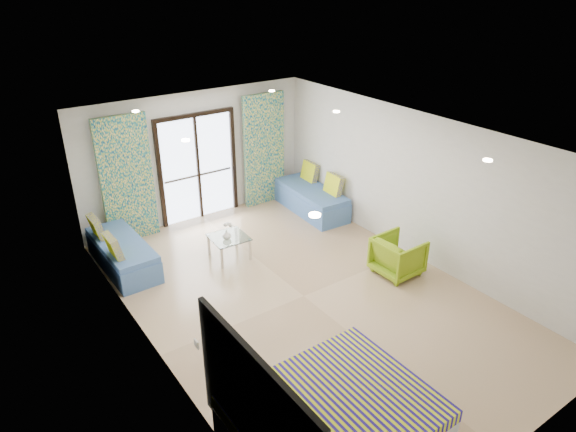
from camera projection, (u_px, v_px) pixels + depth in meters
floor at (304, 296)px, 8.46m from camera, size 5.00×7.50×0.01m
ceiling at (306, 138)px, 7.29m from camera, size 5.00×7.50×0.01m
wall_back at (197, 157)px, 10.63m from camera, size 5.00×0.01×2.70m
wall_front at (530, 361)px, 5.12m from camera, size 5.00×0.01×2.70m
wall_left at (149, 273)px, 6.58m from camera, size 0.01×7.50×2.70m
wall_right at (417, 187)px, 9.17m from camera, size 0.01×7.50×2.70m
balcony_door at (197, 161)px, 10.65m from camera, size 1.76×0.08×2.28m
balcony_rail at (198, 175)px, 10.79m from camera, size 1.52×0.03×0.04m
curtain_left at (127, 180)px, 9.74m from camera, size 1.00×0.10×2.50m
curtain_right at (264, 150)px, 11.35m from camera, size 1.00×0.10×2.50m
downlight_a at (315, 215)px, 5.10m from camera, size 0.12×0.12×0.02m
downlight_b at (488, 160)px, 6.55m from camera, size 0.12×0.12×0.02m
downlight_c at (186, 140)px, 7.31m from camera, size 0.12×0.12×0.02m
downlight_d at (336, 112)px, 8.76m from camera, size 0.12×0.12×0.02m
downlight_e at (136, 111)px, 8.78m from camera, size 0.12×0.12×0.02m
downlight_f at (272, 91)px, 10.23m from camera, size 0.12×0.12×0.02m
headboard at (256, 414)px, 4.89m from camera, size 0.06×2.10×1.50m
switch_plate at (196, 344)px, 5.80m from camera, size 0.02×0.10×0.10m
bed at (332, 423)px, 5.72m from camera, size 2.15×1.75×0.74m
daybed_left at (122, 253)px, 9.16m from camera, size 0.76×1.88×0.92m
daybed_right at (312, 198)px, 11.31m from camera, size 0.87×1.98×0.96m
coffee_table at (229, 239)px, 9.44m from camera, size 0.69×0.69×0.75m
vase at (227, 235)px, 9.30m from camera, size 0.19×0.19×0.16m
armchair at (398, 254)px, 8.95m from camera, size 0.71×0.75×0.76m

